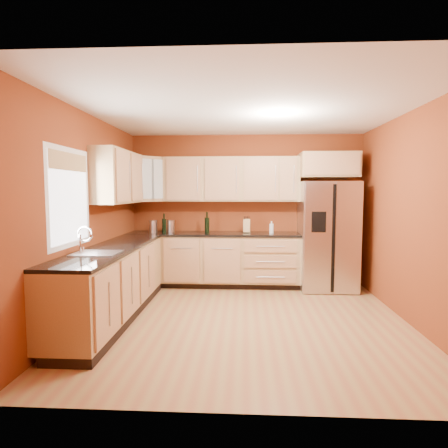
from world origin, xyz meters
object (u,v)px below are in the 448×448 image
(refrigerator, at_px, (327,236))
(canister_left, at_px, (153,227))
(soap_dispenser, at_px, (271,227))
(wine_bottle_a, at_px, (164,223))
(knife_block, at_px, (247,226))

(refrigerator, relative_size, canister_left, 8.40)
(canister_left, height_order, soap_dispenser, canister_left)
(wine_bottle_a, height_order, soap_dispenser, wine_bottle_a)
(knife_block, bearing_deg, canister_left, -170.35)
(canister_left, bearing_deg, refrigerator, 0.08)
(refrigerator, xyz_separation_m, knife_block, (-1.33, 0.12, 0.14))
(refrigerator, distance_m, knife_block, 1.34)
(wine_bottle_a, bearing_deg, soap_dispenser, -0.80)
(wine_bottle_a, height_order, knife_block, wine_bottle_a)
(canister_left, distance_m, knife_block, 1.59)
(canister_left, height_order, wine_bottle_a, wine_bottle_a)
(refrigerator, bearing_deg, knife_block, 174.94)
(soap_dispenser, bearing_deg, knife_block, 166.96)
(refrigerator, bearing_deg, soap_dispenser, 178.60)
(canister_left, bearing_deg, knife_block, 4.40)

